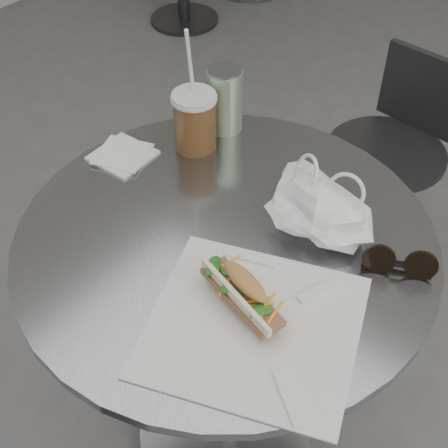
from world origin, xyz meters
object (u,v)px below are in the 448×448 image
Objects in this scene: chair_far at (386,177)px; iced_coffee at (195,120)px; banh_mi at (243,293)px; cafe_table at (225,327)px; sunglasses at (399,263)px; drink_can at (225,100)px.

iced_coffee is (-0.16, -0.68, 0.51)m from chair_far.
chair_far is 3.08× the size of banh_mi.
chair_far is at bearing 116.00° from banh_mi.
cafe_table is 0.43m from iced_coffee.
cafe_table is 2.83× the size of iced_coffee.
sunglasses is (0.28, 0.12, 0.30)m from cafe_table.
drink_can reaches higher than sunglasses.
cafe_table is at bearing 97.50° from chair_far.
banh_mi is 0.27m from sunglasses.
cafe_table is 3.55× the size of banh_mi.
chair_far is 1.08m from banh_mi.
iced_coffee is (-0.34, 0.27, 0.03)m from banh_mi.
cafe_table is 1.15× the size of chair_far.
iced_coffee is at bearing 80.59° from chair_far.
banh_mi is 1.50× the size of drink_can.
chair_far is 5.51× the size of sunglasses.
banh_mi reaches higher than sunglasses.
chair_far is 2.45× the size of iced_coffee.
drink_can is (-0.16, -0.59, 0.51)m from chair_far.
cafe_table is at bearing 175.56° from sunglasses.
sunglasses is (0.49, -0.05, -0.04)m from iced_coffee.
drink_can is at bearing 129.25° from cafe_table.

